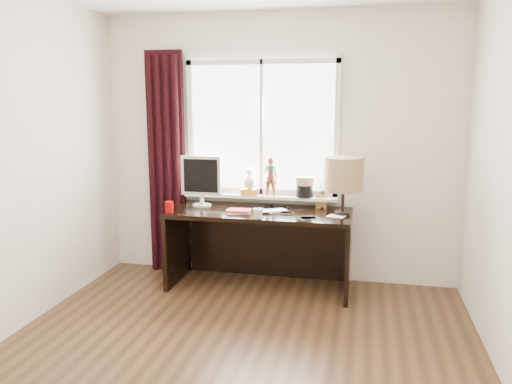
% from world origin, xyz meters
% --- Properties ---
extents(floor, '(3.50, 4.00, 0.00)m').
position_xyz_m(floor, '(0.00, 0.00, 0.00)').
color(floor, '#54371E').
rests_on(floor, ground).
extents(wall_back, '(3.50, 0.00, 2.60)m').
position_xyz_m(wall_back, '(0.00, 2.00, 1.30)').
color(wall_back, silver).
rests_on(wall_back, ground).
extents(laptop, '(0.35, 0.31, 0.02)m').
position_xyz_m(laptop, '(0.02, 1.59, 0.76)').
color(laptop, silver).
rests_on(laptop, desk).
extents(mug, '(0.11, 0.11, 0.09)m').
position_xyz_m(mug, '(-0.05, 1.33, 0.80)').
color(mug, white).
rests_on(mug, desk).
extents(red_cup, '(0.08, 0.08, 0.10)m').
position_xyz_m(red_cup, '(-0.90, 1.39, 0.80)').
color(red_cup, '#970502').
rests_on(red_cup, desk).
extents(window, '(1.52, 0.22, 1.40)m').
position_xyz_m(window, '(-0.15, 1.95, 1.30)').
color(window, white).
rests_on(window, ground).
extents(curtain, '(0.38, 0.09, 2.25)m').
position_xyz_m(curtain, '(-1.13, 1.91, 1.12)').
color(curtain, black).
rests_on(curtain, floor).
extents(desk, '(1.70, 0.70, 0.75)m').
position_xyz_m(desk, '(-0.10, 1.73, 0.51)').
color(desk, black).
rests_on(desk, floor).
extents(monitor, '(0.40, 0.18, 0.49)m').
position_xyz_m(monitor, '(-0.70, 1.72, 1.03)').
color(monitor, beige).
rests_on(monitor, desk).
extents(notebook_stack, '(0.25, 0.21, 0.03)m').
position_xyz_m(notebook_stack, '(-0.27, 1.50, 0.77)').
color(notebook_stack, beige).
rests_on(notebook_stack, desk).
extents(brush_holder, '(0.09, 0.09, 0.25)m').
position_xyz_m(brush_holder, '(0.45, 1.90, 0.81)').
color(brush_holder, black).
rests_on(brush_holder, desk).
extents(icon_frame, '(0.10, 0.04, 0.13)m').
position_xyz_m(icon_frame, '(0.45, 1.86, 0.81)').
color(icon_frame, gold).
rests_on(icon_frame, desk).
extents(table_lamp, '(0.35, 0.35, 0.52)m').
position_xyz_m(table_lamp, '(0.66, 1.65, 1.11)').
color(table_lamp, black).
rests_on(table_lamp, desk).
extents(loose_papers, '(0.42, 0.28, 0.00)m').
position_xyz_m(loose_papers, '(0.46, 1.47, 0.75)').
color(loose_papers, white).
rests_on(loose_papers, desk).
extents(desk_cables, '(0.36, 0.40, 0.01)m').
position_xyz_m(desk_cables, '(0.10, 1.70, 0.75)').
color(desk_cables, black).
rests_on(desk_cables, desk).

